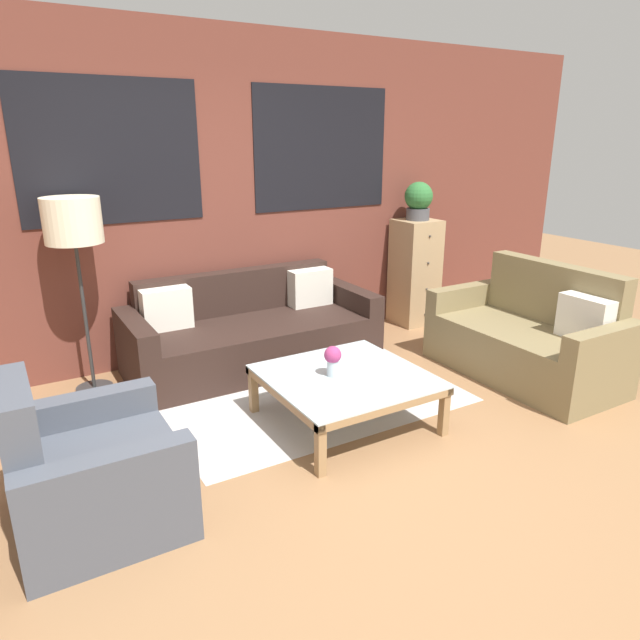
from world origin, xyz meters
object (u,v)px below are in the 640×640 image
Objects in this scene: armchair_corner at (90,474)px; flower_vase at (333,359)px; couch_dark at (251,334)px; potted_plant at (418,200)px; floor_lamp at (73,227)px; drawer_cabinet at (415,272)px; settee_vintage at (529,340)px; coffee_table at (345,381)px.

armchair_corner is 1.66m from flower_vase.
couch_dark is 2.23m from potted_plant.
couch_dark is 2.48× the size of armchair_corner.
armchair_corner is at bearing -99.43° from floor_lamp.
floor_lamp is 1.37× the size of drawer_cabinet.
floor_lamp reaches higher than drawer_cabinet.
potted_plant is at bearing 1.00° from floor_lamp.
coffee_table is (-1.77, 0.06, 0.00)m from settee_vintage.
potted_plant is at bearing 26.50° from armchair_corner.
floor_lamp is 3.94× the size of potted_plant.
settee_vintage is 1.80× the size of armchair_corner.
drawer_cabinet is at bearing 0.99° from floor_lamp.
floor_lamp is at bearing 154.22° from settee_vintage.
coffee_table is 0.94× the size of drawer_cabinet.
drawer_cabinet is (1.97, 0.21, 0.27)m from couch_dark.
settee_vintage is at bearing -3.13° from flower_vase.
armchair_corner is 0.83× the size of coffee_table.
armchair_corner is 3.98m from drawer_cabinet.
floor_lamp is at bearing 133.82° from coffee_table.
floor_lamp reaches higher than settee_vintage.
settee_vintage is 7.30× the size of flower_vase.
armchair_corner reaches higher than couch_dark.
drawer_cabinet is 2.44m from flower_vase.
couch_dark is at bearing 95.02° from coffee_table.
coffee_table is at bearing 8.05° from armchair_corner.
coffee_table is 2.27m from floor_lamp.
potted_plant reaches higher than drawer_cabinet.
couch_dark is 1.30m from flower_vase.
armchair_corner is at bearing -153.50° from potted_plant.
settee_vintage is at bearing -36.32° from couch_dark.
settee_vintage is 3.67m from floor_lamp.
couch_dark is at bearing 44.63° from armchair_corner.
settee_vintage reaches higher than flower_vase.
floor_lamp is at bearing 132.95° from flower_vase.
armchair_corner is at bearing -135.37° from couch_dark.
coffee_table is 0.19m from flower_vase.
coffee_table is (0.12, -1.32, 0.04)m from couch_dark.
armchair_corner is (-1.59, -1.56, 0.00)m from couch_dark.
drawer_cabinet is at bearing 86.96° from settee_vintage.
coffee_table is at bearing 177.97° from settee_vintage.
potted_plant is (1.97, 0.21, 1.02)m from couch_dark.
drawer_cabinet is (1.86, 1.53, 0.23)m from coffee_table.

